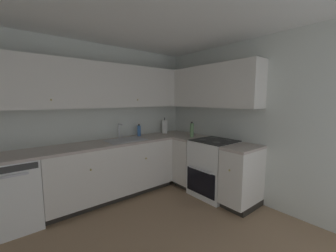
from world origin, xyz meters
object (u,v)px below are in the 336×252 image
at_px(dishwasher, 10,193).
at_px(oil_bottle, 192,130).
at_px(soap_bottle, 139,131).
at_px(oven_range, 214,167).
at_px(paper_towel_roll, 165,127).

relative_size(dishwasher, oil_bottle, 3.21).
distance_m(dishwasher, soap_bottle, 1.99).
relative_size(soap_bottle, oil_bottle, 0.83).
bearing_deg(dishwasher, soap_bottle, 5.44).
relative_size(oven_range, soap_bottle, 4.74).
bearing_deg(paper_towel_roll, soap_bottle, 177.98).
bearing_deg(dishwasher, oven_range, -20.43).
height_order(dishwasher, paper_towel_roll, paper_towel_roll).
bearing_deg(soap_bottle, oven_range, -58.76).
bearing_deg(oil_bottle, soap_bottle, 135.99).
distance_m(oven_range, oil_bottle, 0.74).
bearing_deg(dishwasher, oil_bottle, -10.41).
xyz_separation_m(oven_range, oil_bottle, (-0.02, 0.49, 0.56)).
relative_size(paper_towel_roll, oil_bottle, 1.18).
height_order(paper_towel_roll, oil_bottle, paper_towel_roll).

